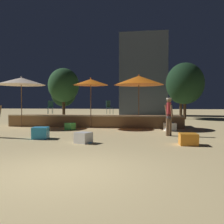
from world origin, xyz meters
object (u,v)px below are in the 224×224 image
at_px(cube_seat_2, 41,133).
at_px(frisbee_disc, 88,143).
at_px(patio_umbrella_1, 91,82).
at_px(background_tree_0, 181,90).
at_px(background_tree_3, 64,93).
at_px(cube_seat_0, 188,139).
at_px(person_2, 169,114).
at_px(bistro_chair_1, 109,106).
at_px(background_tree_1, 64,85).
at_px(cube_seat_4, 170,127).
at_px(patio_umbrella_2, 21,81).
at_px(cube_seat_1, 83,138).
at_px(bistro_chair_0, 50,106).
at_px(background_tree_2, 185,84).
at_px(cube_seat_3, 70,126).
at_px(patio_umbrella_0, 139,80).

xyz_separation_m(cube_seat_2, frisbee_disc, (2.25, -0.85, -0.22)).
bearing_deg(patio_umbrella_1, background_tree_0, 60.53).
bearing_deg(background_tree_0, background_tree_3, -174.82).
bearing_deg(cube_seat_0, frisbee_disc, -177.74).
bearing_deg(person_2, background_tree_3, 85.13).
xyz_separation_m(bistro_chair_1, background_tree_0, (5.84, 9.89, 1.52)).
bearing_deg(background_tree_3, background_tree_1, -70.20).
relative_size(cube_seat_4, background_tree_1, 0.14).
relative_size(cube_seat_0, background_tree_1, 0.13).
height_order(patio_umbrella_1, background_tree_0, background_tree_0).
bearing_deg(patio_umbrella_2, cube_seat_1, -45.09).
bearing_deg(person_2, bistro_chair_1, 85.52).
bearing_deg(person_2, cube_seat_1, 177.48).
height_order(patio_umbrella_1, cube_seat_0, patio_umbrella_1).
bearing_deg(bistro_chair_0, background_tree_2, 24.96).
bearing_deg(cube_seat_2, patio_umbrella_1, 77.95).
distance_m(cube_seat_0, cube_seat_2, 5.89).
height_order(cube_seat_1, background_tree_3, background_tree_3).
relative_size(patio_umbrella_2, background_tree_2, 0.60).
bearing_deg(cube_seat_1, bistro_chair_0, 120.37).
distance_m(patio_umbrella_1, frisbee_disc, 6.34).
relative_size(cube_seat_3, background_tree_3, 0.14).
relative_size(patio_umbrella_1, background_tree_1, 0.62).
bearing_deg(person_2, background_tree_2, 38.57).
relative_size(cube_seat_0, background_tree_3, 0.16).
relative_size(background_tree_1, background_tree_3, 1.20).
relative_size(bistro_chair_0, background_tree_2, 0.17).
distance_m(patio_umbrella_1, cube_seat_2, 5.46).
distance_m(cube_seat_3, person_2, 5.53).
distance_m(bistro_chair_0, background_tree_1, 6.80).
bearing_deg(background_tree_3, patio_umbrella_0, -51.07).
relative_size(bistro_chair_0, background_tree_3, 0.22).
height_order(cube_seat_0, person_2, person_2).
bearing_deg(background_tree_0, background_tree_2, -88.36).
bearing_deg(background_tree_3, patio_umbrella_1, -62.74).
bearing_deg(cube_seat_1, background_tree_1, 112.30).
height_order(background_tree_0, background_tree_1, background_tree_1).
distance_m(cube_seat_0, cube_seat_4, 4.51).
relative_size(patio_umbrella_2, cube_seat_0, 4.99).
distance_m(cube_seat_2, background_tree_3, 16.19).
height_order(frisbee_disc, background_tree_2, background_tree_2).
distance_m(cube_seat_1, cube_seat_2, 2.23).
height_order(patio_umbrella_0, bistro_chair_0, patio_umbrella_0).
height_order(person_2, bistro_chair_0, person_2).
height_order(patio_umbrella_2, cube_seat_1, patio_umbrella_2).
bearing_deg(patio_umbrella_1, cube_seat_2, -102.05).
bearing_deg(cube_seat_3, cube_seat_4, 3.76).
xyz_separation_m(cube_seat_1, background_tree_0, (5.58, 17.32, 2.62)).
relative_size(patio_umbrella_1, bistro_chair_0, 3.33).
relative_size(cube_seat_1, background_tree_1, 0.14).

